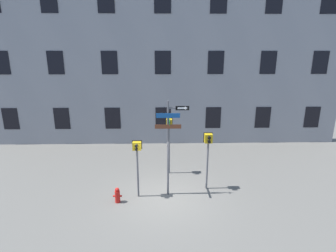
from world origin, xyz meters
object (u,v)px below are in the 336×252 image
Objects in this scene: pedestrian_signal_right at (208,145)px; street_sign_pole at (170,139)px; pedestrian_signal_across at (169,132)px; fire_hydrant at (117,195)px; pedestrian_signal_left at (137,154)px.

street_sign_pole is at bearing -165.08° from pedestrian_signal_right.
pedestrian_signal_across reaches higher than fire_hydrant.
pedestrian_signal_left is at bearing 28.35° from fire_hydrant.
pedestrian_signal_across is at bearing 135.38° from pedestrian_signal_right.
pedestrian_signal_right is 4.00× the size of fire_hydrant.
pedestrian_signal_left is 0.86× the size of pedestrian_signal_across.
street_sign_pole reaches higher than pedestrian_signal_right.
pedestrian_signal_left is (-1.38, -0.16, -0.57)m from street_sign_pole.
pedestrian_signal_right is (3.11, 0.62, 0.12)m from pedestrian_signal_left.
pedestrian_signal_left is 1.94m from fire_hydrant.
pedestrian_signal_left is 2.71m from pedestrian_signal_across.
fire_hydrant is (-3.95, -1.08, -1.81)m from pedestrian_signal_right.
pedestrian_signal_across is at bearing 50.62° from fire_hydrant.
fire_hydrant is (-0.84, -0.45, -1.69)m from pedestrian_signal_left.
pedestrian_signal_across is (0.04, 2.14, -0.31)m from street_sign_pole.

